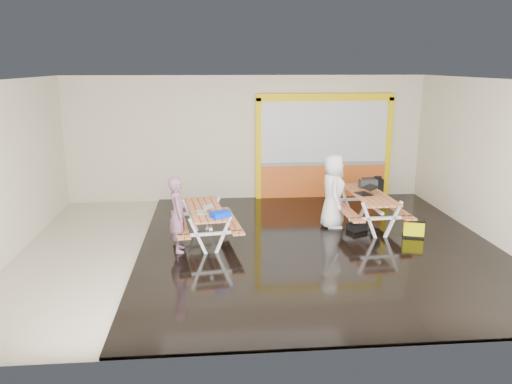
{
  "coord_description": "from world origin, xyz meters",
  "views": [
    {
      "loc": [
        -0.95,
        -9.99,
        3.79
      ],
      "look_at": [
        0.0,
        0.9,
        1.0
      ],
      "focal_mm": 35.22,
      "sensor_mm": 36.0,
      "label": 1
    }
  ],
  "objects": [
    {
      "name": "person_right",
      "position": [
        1.84,
        1.2,
        0.89
      ],
      "size": [
        0.67,
        0.93,
        1.76
      ],
      "primitive_type": "imported",
      "rotation": [
        0.0,
        0.0,
        1.43
      ],
      "color": "white",
      "rests_on": "deck"
    },
    {
      "name": "dark_case",
      "position": [
        2.35,
        0.85,
        0.13
      ],
      "size": [
        0.48,
        0.43,
        0.15
      ],
      "primitive_type": "cube",
      "rotation": [
        0.0,
        0.0,
        0.38
      ],
      "color": "black",
      "rests_on": "deck"
    },
    {
      "name": "backpack",
      "position": [
        3.21,
        2.09,
        0.78
      ],
      "size": [
        0.33,
        0.24,
        0.5
      ],
      "color": "black",
      "rests_on": "picnic_table_right"
    },
    {
      "name": "toolbox",
      "position": [
        2.83,
        1.71,
        0.95
      ],
      "size": [
        0.44,
        0.24,
        0.25
      ],
      "color": "black",
      "rests_on": "picnic_table_right"
    },
    {
      "name": "picnic_table_left",
      "position": [
        -1.13,
        0.41,
        0.61
      ],
      "size": [
        1.61,
        2.15,
        0.79
      ],
      "color": "#B96A41",
      "rests_on": "deck"
    },
    {
      "name": "deck",
      "position": [
        1.25,
        0.0,
        0.03
      ],
      "size": [
        7.5,
        7.98,
        0.05
      ],
      "primitive_type": "cube",
      "color": "black",
      "rests_on": "room"
    },
    {
      "name": "blue_pouch",
      "position": [
        -0.82,
        -0.27,
        0.85
      ],
      "size": [
        0.45,
        0.41,
        0.11
      ],
      "primitive_type": "cube",
      "rotation": [
        0.0,
        0.0,
        0.49
      ],
      "color": "#022DE8",
      "rests_on": "picnic_table_left"
    },
    {
      "name": "person_left",
      "position": [
        -1.68,
        -0.14,
        0.83
      ],
      "size": [
        0.43,
        0.61,
        1.56
      ],
      "primitive_type": "imported",
      "rotation": [
        0.0,
        0.0,
        1.68
      ],
      "color": "#7E536D",
      "rests_on": "deck"
    },
    {
      "name": "laptop_left",
      "position": [
        -1.16,
        0.08,
        0.84
      ],
      "size": [
        0.38,
        0.35,
        0.15
      ],
      "color": "silver",
      "rests_on": "picnic_table_left"
    },
    {
      "name": "picnic_table_right",
      "position": [
        2.68,
        1.1,
        0.65
      ],
      "size": [
        1.55,
        2.21,
        0.86
      ],
      "color": "#B96A41",
      "rests_on": "deck"
    },
    {
      "name": "laptop_right",
      "position": [
        2.59,
        1.08,
        0.91
      ],
      "size": [
        0.54,
        0.5,
        0.19
      ],
      "color": "black",
      "rests_on": "picnic_table_right"
    },
    {
      "name": "kiosk",
      "position": [
        2.2,
        3.93,
        1.44
      ],
      "size": [
        3.88,
        0.16,
        3.0
      ],
      "color": "#DB5D20",
      "rests_on": "room"
    },
    {
      "name": "room",
      "position": [
        0.0,
        0.0,
        1.75
      ],
      "size": [
        10.02,
        8.02,
        3.52
      ],
      "color": "beige",
      "rests_on": "ground"
    },
    {
      "name": "fluke_bag",
      "position": [
        3.48,
        0.3,
        0.24
      ],
      "size": [
        0.53,
        0.43,
        0.4
      ],
      "color": "black",
      "rests_on": "deck"
    }
  ]
}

